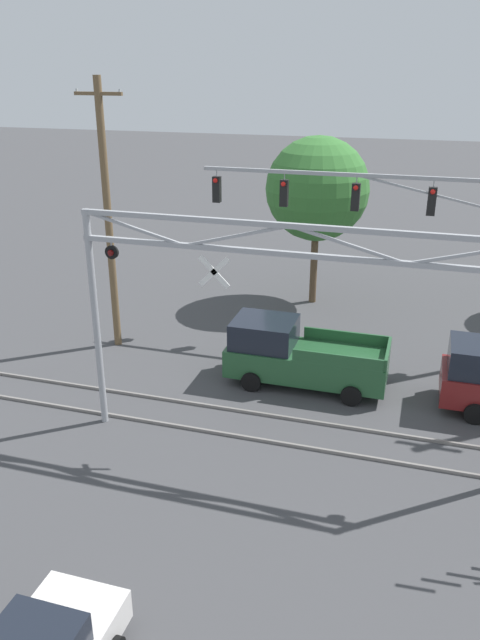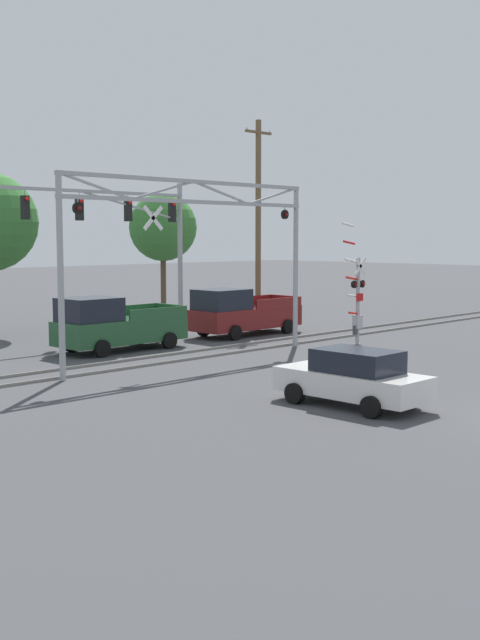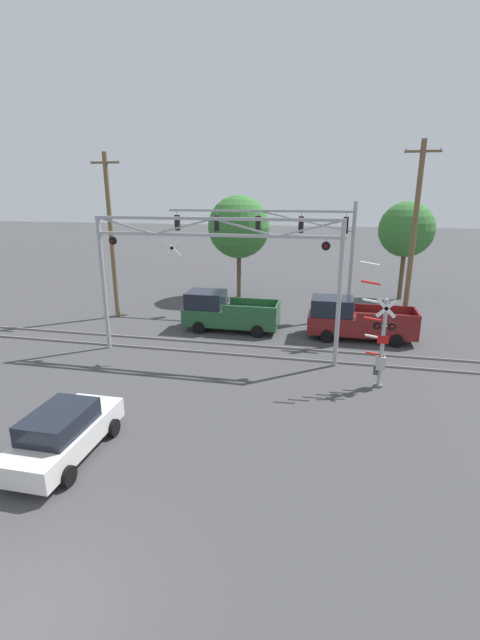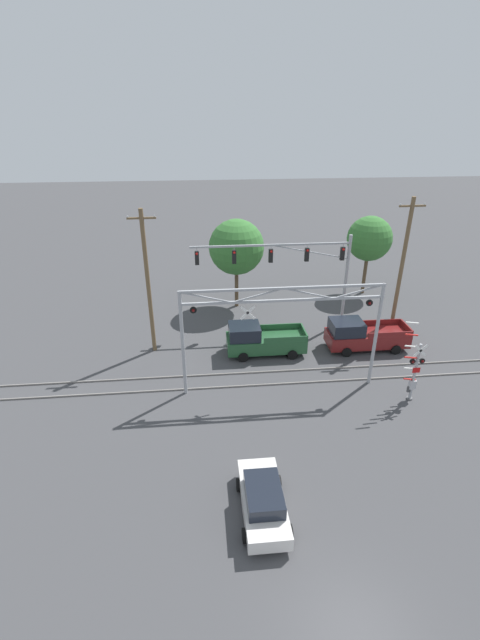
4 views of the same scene
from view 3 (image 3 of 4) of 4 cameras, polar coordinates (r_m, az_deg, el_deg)
ground_plane at (r=10.57m, az=-27.34°, el=-32.55°), size 200.00×200.00×0.00m
rail_track_near at (r=21.33m, az=-3.04°, el=-4.42°), size 80.00×0.08×0.10m
rail_track_far at (r=22.63m, az=-2.10°, el=-3.14°), size 80.00×0.08×0.10m
crossing_gantry at (r=19.86m, az=-3.51°, el=8.14°), size 11.61×0.26×6.65m
crossing_signal_mast at (r=18.11m, az=18.22°, el=-3.00°), size 1.58×0.35×5.18m
traffic_signal_span at (r=27.34m, az=7.29°, el=11.17°), size 11.86×0.39×7.20m
pickup_truck_lead at (r=24.77m, az=-1.92°, el=1.04°), size 5.44×2.29×2.22m
pickup_truck_following at (r=24.10m, az=15.01°, el=0.03°), size 5.70×2.29×2.22m
sedan_waiting at (r=14.32m, az=-22.49°, el=-13.72°), size 2.00×4.26×1.55m
utility_pole_left at (r=27.80m, az=-16.79°, el=10.66°), size 1.80×0.28×9.98m
utility_pole_right at (r=25.12m, az=22.08°, el=9.97°), size 1.80×0.28×10.31m
background_tree_beyond_span at (r=33.63m, az=21.31°, el=11.16°), size 3.95×3.95×7.12m
background_tree_far_left_verge at (r=32.12m, az=-0.14°, el=12.28°), size 4.55×4.55×7.54m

